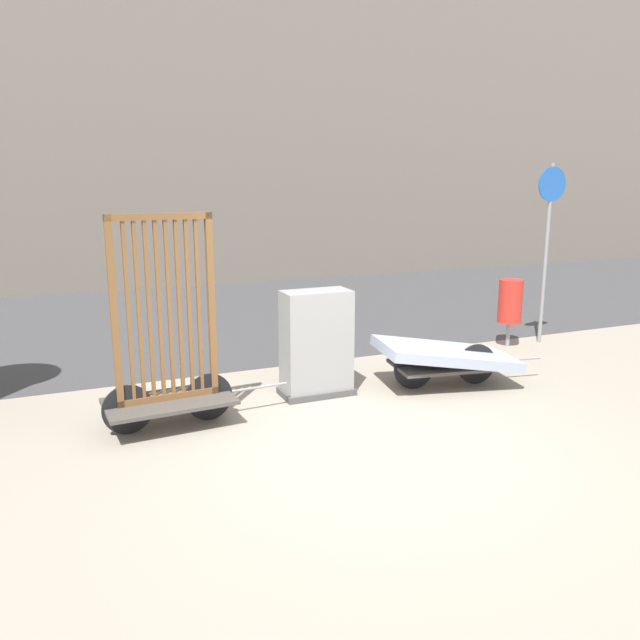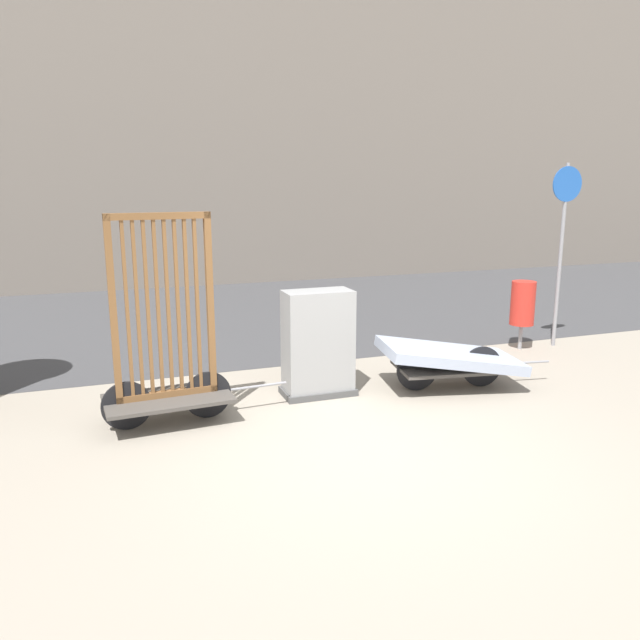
# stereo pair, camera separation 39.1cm
# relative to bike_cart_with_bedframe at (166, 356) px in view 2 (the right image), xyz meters

# --- Properties ---
(ground_plane) EXTENTS (60.00, 60.00, 0.00)m
(ground_plane) POSITION_rel_bike_cart_with_bedframe_xyz_m (1.76, -1.43, -0.77)
(ground_plane) COLOR gray
(road_strip) EXTENTS (56.00, 7.51, 0.01)m
(road_strip) POSITION_rel_bike_cart_with_bedframe_xyz_m (1.76, 5.40, -0.76)
(road_strip) COLOR #424244
(road_strip) RESTS_ON ground_plane
(building_facade) EXTENTS (48.00, 4.00, 11.00)m
(building_facade) POSITION_rel_bike_cart_with_bedframe_xyz_m (1.76, 11.16, 4.73)
(building_facade) COLOR slate
(building_facade) RESTS_ON ground_plane
(bike_cart_with_bedframe) EXTENTS (2.07, 0.86, 2.29)m
(bike_cart_with_bedframe) POSITION_rel_bike_cart_with_bedframe_xyz_m (0.00, 0.00, 0.00)
(bike_cart_with_bedframe) COLOR #4C4742
(bike_cart_with_bedframe) RESTS_ON ground_plane
(bike_cart_with_mattress) EXTENTS (2.30, 1.21, 0.63)m
(bike_cart_with_mattress) POSITION_rel_bike_cart_with_bedframe_xyz_m (3.52, -0.00, -0.37)
(bike_cart_with_mattress) COLOR #4C4742
(bike_cart_with_mattress) RESTS_ON ground_plane
(utility_cabinet) EXTENTS (0.89, 0.49, 1.31)m
(utility_cabinet) POSITION_rel_bike_cart_with_bedframe_xyz_m (1.85, 0.35, -0.15)
(utility_cabinet) COLOR #4C4C4C
(utility_cabinet) RESTS_ON ground_plane
(trash_bin) EXTENTS (0.37, 0.37, 1.08)m
(trash_bin) POSITION_rel_bike_cart_with_bedframe_xyz_m (5.59, 1.30, -0.03)
(trash_bin) COLOR gray
(trash_bin) RESTS_ON ground_plane
(sign_post) EXTENTS (0.53, 0.06, 2.88)m
(sign_post) POSITION_rel_bike_cart_with_bedframe_xyz_m (6.24, 1.29, 1.07)
(sign_post) COLOR gray
(sign_post) RESTS_ON ground_plane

